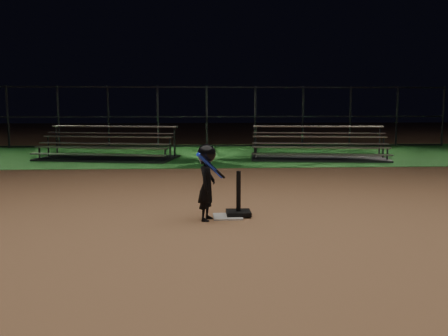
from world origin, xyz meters
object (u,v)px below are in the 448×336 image
bleacher_left (108,153)px  bleacher_right (319,152)px  child_batter (207,180)px  batting_tee (238,207)px  home_plate (228,217)px

bleacher_left → bleacher_right: bleacher_left is taller
child_batter → bleacher_right: bearing=-7.7°
batting_tee → child_batter: child_batter is taller
bleacher_right → bleacher_left: bearing=-174.1°
home_plate → bleacher_right: bearing=67.0°
bleacher_left → bleacher_right: bearing=9.0°
home_plate → bleacher_left: 9.15m
batting_tee → bleacher_left: bleacher_left is taller
bleacher_left → bleacher_right: 6.79m
batting_tee → bleacher_right: size_ratio=0.15×
home_plate → bleacher_left: bearing=111.1°
child_batter → bleacher_right: (3.81, 8.36, -0.40)m
child_batter → home_plate: bearing=-46.2°
child_batter → bleacher_left: (-2.97, 8.70, -0.40)m
batting_tee → bleacher_left: (-3.47, 8.45, 0.07)m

